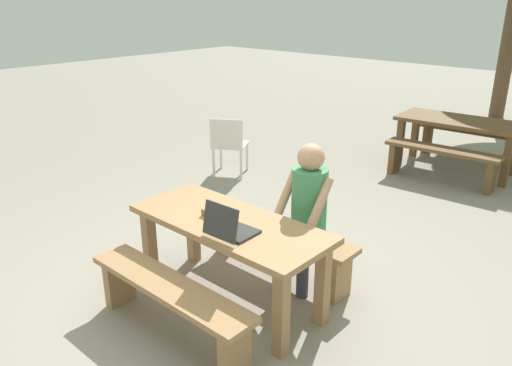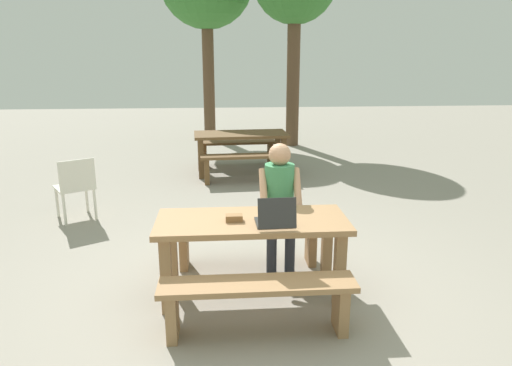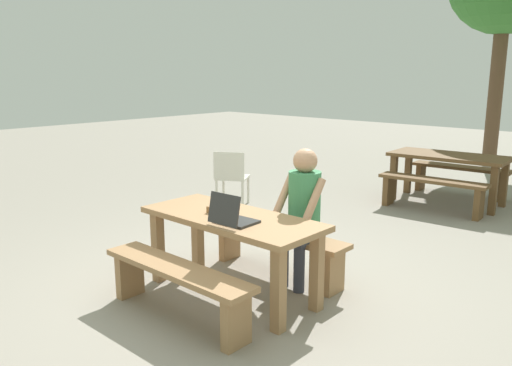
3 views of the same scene
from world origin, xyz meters
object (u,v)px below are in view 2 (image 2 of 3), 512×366
(person_seated, at_px, (280,197))
(small_pouch, at_px, (234,218))
(plastic_chair, at_px, (76,187))
(picnic_table_front, at_px, (252,233))
(laptop, at_px, (275,219))
(picnic_table_mid, at_px, (241,140))

(person_seated, bearing_deg, small_pouch, -127.03)
(small_pouch, height_order, person_seated, person_seated)
(person_seated, height_order, plastic_chair, person_seated)
(picnic_table_front, relative_size, laptop, 5.12)
(person_seated, bearing_deg, picnic_table_mid, 93.12)
(plastic_chair, xyz_separation_m, picnic_table_mid, (2.21, 2.30, 0.16))
(small_pouch, xyz_separation_m, plastic_chair, (-1.96, 2.16, -0.30))
(small_pouch, height_order, plastic_chair, plastic_chair)
(picnic_table_front, xyz_separation_m, person_seated, (0.31, 0.58, 0.14))
(laptop, relative_size, person_seated, 0.26)
(plastic_chair, bearing_deg, small_pouch, 101.41)
(small_pouch, xyz_separation_m, picnic_table_mid, (0.25, 4.46, -0.14))
(small_pouch, relative_size, person_seated, 0.11)
(laptop, relative_size, plastic_chair, 0.39)
(picnic_table_front, distance_m, picnic_table_mid, 4.43)
(laptop, height_order, plastic_chair, laptop)
(plastic_chair, bearing_deg, person_seated, 116.68)
(laptop, height_order, small_pouch, laptop)
(picnic_table_front, height_order, small_pouch, small_pouch)
(laptop, distance_m, person_seated, 0.77)
(laptop, bearing_deg, small_pouch, -24.90)
(small_pouch, height_order, picnic_table_mid, small_pouch)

